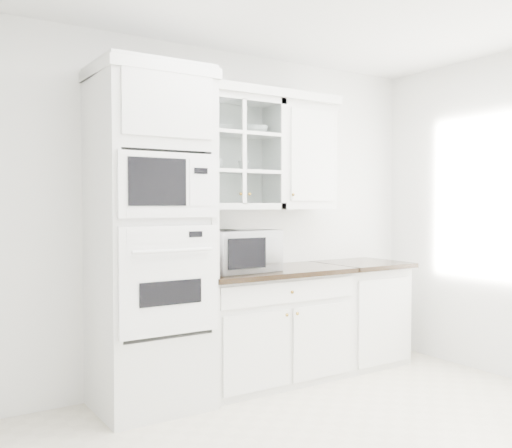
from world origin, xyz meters
TOP-DOWN VIEW (x-y plane):
  - room_shell at (0.00, 0.43)m, footprint 4.00×3.50m
  - oven_column at (-0.75, 1.42)m, footprint 0.76×0.68m
  - base_cabinet_run at (0.28, 1.45)m, footprint 1.32×0.67m
  - extra_base_cabinet at (1.28, 1.45)m, footprint 0.72×0.67m
  - upper_cabinet_glass at (0.03, 1.58)m, footprint 0.80×0.33m
  - upper_cabinet_solid at (0.71, 1.58)m, footprint 0.55×0.33m
  - crown_molding at (-0.07, 1.56)m, footprint 2.14×0.38m
  - countertop_microwave at (-0.02, 1.42)m, footprint 0.58×0.49m
  - bowl_a at (-0.11, 1.60)m, footprint 0.23×0.23m
  - bowl_b at (0.22, 1.57)m, footprint 0.26×0.26m
  - cup_a at (-0.14, 1.57)m, footprint 0.11×0.11m
  - cup_b at (0.11, 1.57)m, footprint 0.10×0.10m

SIDE VIEW (x-z plane):
  - base_cabinet_run at x=0.28m, z-range 0.00..0.92m
  - extra_base_cabinet at x=1.28m, z-range 0.00..0.92m
  - countertop_microwave at x=-0.02m, z-range 0.92..1.24m
  - oven_column at x=-0.75m, z-range 0.00..2.40m
  - cup_b at x=0.11m, z-range 1.71..1.79m
  - cup_a at x=-0.14m, z-range 1.71..1.80m
  - room_shell at x=0.00m, z-range 0.43..3.13m
  - upper_cabinet_glass at x=0.03m, z-range 1.40..2.30m
  - upper_cabinet_solid at x=0.71m, z-range 1.40..2.30m
  - bowl_a at x=-0.11m, z-range 2.01..2.07m
  - bowl_b at x=0.22m, z-range 2.01..2.08m
  - crown_molding at x=-0.07m, z-range 2.30..2.37m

